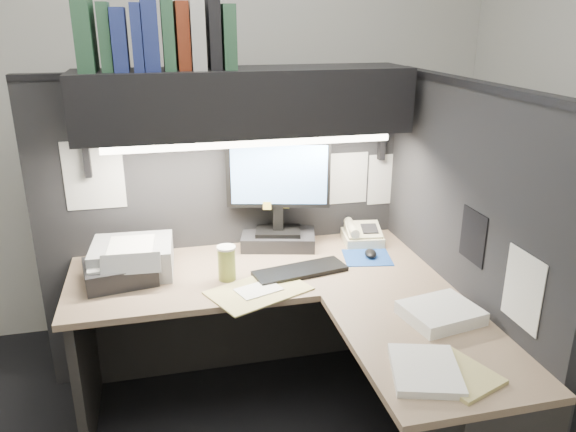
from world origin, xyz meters
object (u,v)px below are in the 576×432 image
at_px(monitor, 278,206).
at_px(keyboard, 300,271).
at_px(overhead_shelf, 245,101).
at_px(telephone, 362,235).
at_px(desk, 352,379).
at_px(notebook_stack, 120,272).
at_px(coffee_cup, 227,264).
at_px(printer, 133,258).

bearing_deg(monitor, keyboard, -71.40).
relative_size(overhead_shelf, telephone, 7.44).
height_order(desk, telephone, telephone).
relative_size(telephone, notebook_stack, 0.68).
bearing_deg(coffee_cup, telephone, 20.11).
xyz_separation_m(overhead_shelf, notebook_stack, (-0.63, -0.18, -0.72)).
relative_size(coffee_cup, printer, 0.41).
height_order(overhead_shelf, telephone, overhead_shelf).
relative_size(desk, notebook_stack, 5.52).
height_order(overhead_shelf, coffee_cup, overhead_shelf).
height_order(keyboard, coffee_cup, coffee_cup).
bearing_deg(telephone, coffee_cup, -151.55).
height_order(desk, notebook_stack, notebook_stack).
relative_size(keyboard, notebook_stack, 1.44).
bearing_deg(notebook_stack, keyboard, -7.62).
bearing_deg(desk, monitor, 99.45).
distance_m(keyboard, printer, 0.79).
height_order(desk, keyboard, keyboard).
relative_size(monitor, notebook_stack, 1.84).
height_order(monitor, telephone, monitor).
height_order(monitor, notebook_stack, monitor).
height_order(keyboard, telephone, telephone).
distance_m(keyboard, coffee_cup, 0.35).
xyz_separation_m(monitor, keyboard, (0.03, -0.35, -0.21)).
height_order(desk, coffee_cup, coffee_cup).
height_order(keyboard, notebook_stack, notebook_stack).
bearing_deg(overhead_shelf, desk, -68.21).
relative_size(telephone, coffee_cup, 1.37).
xyz_separation_m(coffee_cup, notebook_stack, (-0.48, 0.09, -0.03)).
bearing_deg(coffee_cup, printer, 157.39).
distance_m(coffee_cup, printer, 0.46).
distance_m(keyboard, telephone, 0.52).
height_order(keyboard, printer, printer).
relative_size(desk, printer, 4.64).
bearing_deg(monitor, desk, -66.56).
bearing_deg(notebook_stack, coffee_cup, -11.02).
xyz_separation_m(desk, printer, (-0.87, 0.65, 0.36)).
bearing_deg(desk, coffee_cup, 133.19).
bearing_deg(keyboard, coffee_cup, 166.39).
bearing_deg(keyboard, notebook_stack, 161.55).
bearing_deg(telephone, keyboard, -136.52).
relative_size(coffee_cup, notebook_stack, 0.49).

